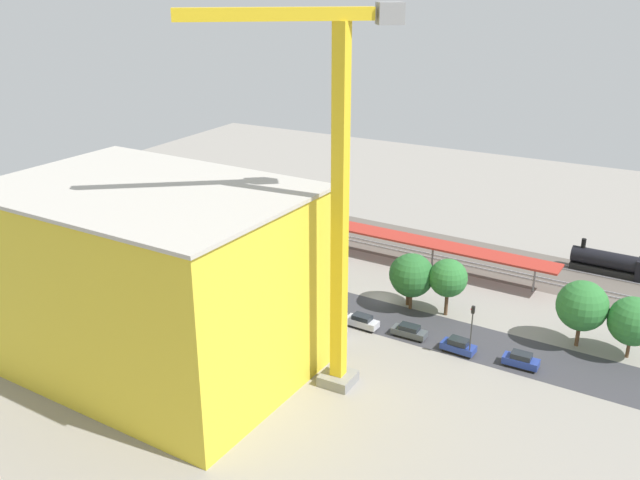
# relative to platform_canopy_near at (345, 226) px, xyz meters

# --- Properties ---
(ground_plane) EXTENTS (182.82, 182.82, 0.00)m
(ground_plane) POSITION_rel_platform_canopy_near_xyz_m (-13.25, 14.28, -4.21)
(ground_plane) COLOR gray
(ground_plane) RESTS_ON ground
(rail_bed) EXTENTS (114.80, 19.73, 0.01)m
(rail_bed) POSITION_rel_platform_canopy_near_xyz_m (-13.25, -7.43, -4.21)
(rail_bed) COLOR #5B544C
(rail_bed) RESTS_ON ground
(street_asphalt) EXTENTS (114.55, 14.06, 0.01)m
(street_asphalt) POSITION_rel_platform_canopy_near_xyz_m (-13.25, 19.22, -4.21)
(street_asphalt) COLOR #38383D
(street_asphalt) RESTS_ON ground
(track_rails) EXTENTS (114.16, 13.30, 0.12)m
(track_rails) POSITION_rel_platform_canopy_near_xyz_m (-13.25, -7.43, -4.03)
(track_rails) COLOR #9E9EA8
(track_rails) RESTS_ON ground
(platform_canopy_near) EXTENTS (69.98, 7.24, 4.41)m
(platform_canopy_near) POSITION_rel_platform_canopy_near_xyz_m (0.00, 0.00, 0.00)
(platform_canopy_near) COLOR #A82D23
(platform_canopy_near) RESTS_ON ground
(locomotive) EXTENTS (14.24, 3.16, 4.90)m
(locomotive) POSITION_rel_platform_canopy_near_xyz_m (-41.46, -10.77, -2.51)
(locomotive) COLOR black
(locomotive) RESTS_ON ground
(parked_car_0) EXTENTS (4.14, 1.75, 1.82)m
(parked_car_0) POSITION_rel_platform_canopy_near_xyz_m (-34.82, 22.77, -3.40)
(parked_car_0) COLOR black
(parked_car_0) RESTS_ON ground
(parked_car_1) EXTENTS (4.28, 2.16, 1.81)m
(parked_car_1) POSITION_rel_platform_canopy_near_xyz_m (-27.35, 23.09, -3.41)
(parked_car_1) COLOR black
(parked_car_1) RESTS_ON ground
(parked_car_2) EXTENTS (4.46, 1.76, 1.65)m
(parked_car_2) POSITION_rel_platform_canopy_near_xyz_m (-20.72, 22.45, -3.48)
(parked_car_2) COLOR black
(parked_car_2) RESTS_ON ground
(parked_car_3) EXTENTS (4.44, 1.99, 1.76)m
(parked_car_3) POSITION_rel_platform_canopy_near_xyz_m (-14.39, 23.06, -3.43)
(parked_car_3) COLOR black
(parked_car_3) RESTS_ON ground
(parked_car_4) EXTENTS (4.46, 1.90, 1.76)m
(parked_car_4) POSITION_rel_platform_canopy_near_xyz_m (-6.97, 22.40, -3.43)
(parked_car_4) COLOR black
(parked_car_4) RESTS_ON ground
(parked_car_5) EXTENTS (4.28, 1.89, 1.76)m
(parked_car_5) POSITION_rel_platform_canopy_near_xyz_m (-0.82, 22.27, -3.43)
(parked_car_5) COLOR black
(parked_car_5) RESTS_ON ground
(construction_building) EXTENTS (34.70, 24.74, 21.31)m
(construction_building) POSITION_rel_platform_canopy_near_xyz_m (2.52, 42.72, 6.45)
(construction_building) COLOR yellow
(construction_building) RESTS_ON ground
(construction_roof_slab) EXTENTS (35.33, 25.37, 0.40)m
(construction_roof_slab) POSITION_rel_platform_canopy_near_xyz_m (2.52, 42.72, 17.30)
(construction_roof_slab) COLOR #B7B2A8
(construction_roof_slab) RESTS_ON construction_building
(tower_crane) EXTENTS (17.83, 13.97, 40.56)m
(tower_crane) POSITION_rel_platform_canopy_near_xyz_m (-16.93, 36.70, 18.64)
(tower_crane) COLOR gray
(tower_crane) RESTS_ON ground
(box_truck_0) EXTENTS (9.39, 3.42, 3.19)m
(box_truck_0) POSITION_rel_platform_canopy_near_xyz_m (-9.04, 26.63, -2.62)
(box_truck_0) COLOR black
(box_truck_0) RESTS_ON ground
(street_tree_0) EXTENTS (5.99, 5.99, 8.01)m
(street_tree_0) POSITION_rel_platform_canopy_near_xyz_m (-17.85, 14.95, 0.79)
(street_tree_0) COLOR brown
(street_tree_0) RESTS_ON ground
(street_tree_1) EXTENTS (5.14, 5.14, 8.01)m
(street_tree_1) POSITION_rel_platform_canopy_near_xyz_m (-22.73, 14.34, 1.21)
(street_tree_1) COLOR brown
(street_tree_1) RESTS_ON ground
(street_tree_2) EXTENTS (5.88, 5.88, 7.79)m
(street_tree_2) POSITION_rel_platform_canopy_near_xyz_m (-45.49, 14.36, 0.63)
(street_tree_2) COLOR brown
(street_tree_2) RESTS_ON ground
(street_tree_3) EXTENTS (5.49, 5.49, 7.39)m
(street_tree_3) POSITION_rel_platform_canopy_near_xyz_m (-17.07, 14.02, 0.42)
(street_tree_3) COLOR brown
(street_tree_3) RESTS_ON ground
(street_tree_4) EXTENTS (6.20, 6.20, 8.60)m
(street_tree_4) POSITION_rel_platform_canopy_near_xyz_m (-39.68, 14.41, 1.28)
(street_tree_4) COLOR brown
(street_tree_4) RESTS_ON ground
(street_tree_5) EXTENTS (6.32, 6.32, 8.34)m
(street_tree_5) POSITION_rel_platform_canopy_near_xyz_m (3.71, 14.22, 0.96)
(street_tree_5) COLOR brown
(street_tree_5) RESTS_ON ground
(traffic_light) EXTENTS (0.50, 0.36, 6.98)m
(traffic_light) POSITION_rel_platform_canopy_near_xyz_m (-28.97, 23.88, 0.38)
(traffic_light) COLOR #333333
(traffic_light) RESTS_ON ground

